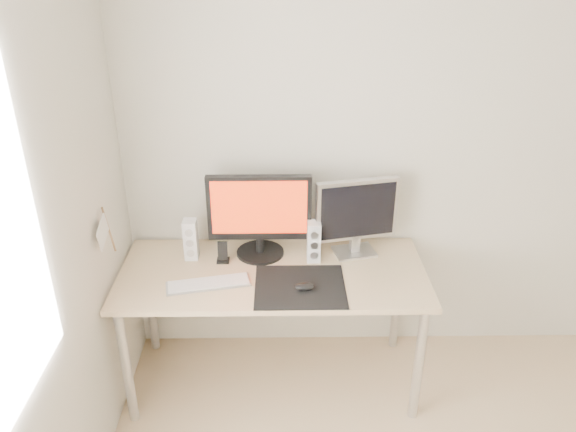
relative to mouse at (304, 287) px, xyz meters
name	(u,v)px	position (x,y,z in m)	size (l,w,h in m)	color
wall_back	(444,152)	(0.77, 0.55, 0.50)	(3.50, 3.50, 0.00)	silver
mousepad	(300,286)	(-0.02, 0.03, -0.02)	(0.45, 0.40, 0.00)	black
mouse	(304,287)	(0.00, 0.00, 0.00)	(0.10, 0.06, 0.04)	black
desk	(273,284)	(-0.16, 0.18, -0.10)	(1.60, 0.70, 0.73)	#D1B587
main_monitor	(259,213)	(-0.23, 0.35, 0.23)	(0.55, 0.26, 0.47)	black
second_monitor	(357,214)	(0.29, 0.36, 0.22)	(0.45, 0.20, 0.43)	silver
speaker_left	(191,240)	(-0.60, 0.32, 0.09)	(0.07, 0.09, 0.22)	white
speaker_right	(314,242)	(0.06, 0.29, 0.09)	(0.07, 0.09, 0.22)	white
keyboard	(209,284)	(-0.48, 0.05, -0.01)	(0.44, 0.20, 0.02)	#AAAAAC
phone_dock	(223,256)	(-0.42, 0.28, 0.02)	(0.07, 0.06, 0.12)	black
pennant	(105,231)	(-0.95, 0.04, 0.30)	(0.01, 0.23, 0.29)	#A57F54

